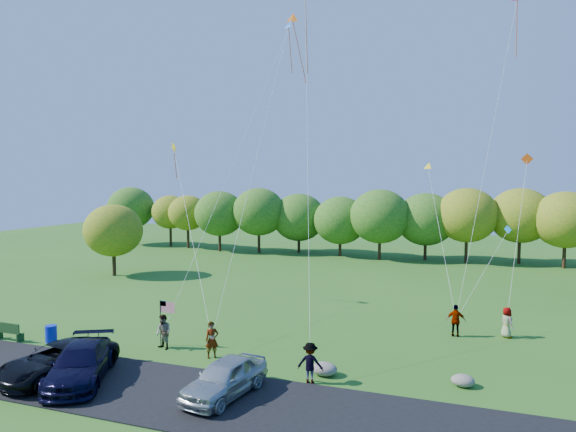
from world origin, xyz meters
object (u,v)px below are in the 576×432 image
object	(u,v)px
flyer_a	(212,340)
flyer_d	(456,321)
flyer_b	(163,332)
minivan_silver	(225,378)
flyer_e	(507,322)
trash_barrel	(51,334)
park_bench	(8,331)
flyer_c	(310,363)
minivan_navy	(80,364)
minivan_dark	(58,360)

from	to	relation	value
flyer_a	flyer_d	xyz separation A→B (m)	(11.86, 8.14, -0.00)
flyer_a	flyer_b	size ratio (longest dim) A/B	1.01
minivan_silver	flyer_e	bearing A→B (deg)	56.98
flyer_a	trash_barrel	world-z (taller)	flyer_a
minivan_silver	park_bench	size ratio (longest dim) A/B	2.40
minivan_silver	flyer_c	size ratio (longest dim) A/B	2.49
flyer_c	trash_barrel	xyz separation A→B (m)	(-15.77, 0.68, -0.46)
minivan_silver	flyer_b	bearing A→B (deg)	152.21
minivan_navy	flyer_e	bearing A→B (deg)	8.87
flyer_a	flyer_e	world-z (taller)	flyer_a
park_bench	trash_barrel	bearing A→B (deg)	16.33
flyer_d	minivan_dark	bearing A→B (deg)	35.28
minivan_navy	flyer_d	distance (m)	20.65
flyer_b	trash_barrel	xyz separation A→B (m)	(-6.78, -1.11, -0.47)
trash_barrel	flyer_d	bearing A→B (deg)	22.24
flyer_a	trash_barrel	distance (m)	9.99
minivan_dark	minivan_navy	distance (m)	1.39
minivan_navy	flyer_b	bearing A→B (deg)	52.27
minivan_navy	flyer_a	xyz separation A→B (m)	(4.10, 4.96, 0.07)
minivan_navy	flyer_e	size ratio (longest dim) A/B	3.15
flyer_b	flyer_a	bearing A→B (deg)	13.64
flyer_c	park_bench	distance (m)	18.27
minivan_dark	flyer_d	distance (m)	21.70
trash_barrel	minivan_dark	bearing A→B (deg)	-42.66
flyer_c	flyer_e	size ratio (longest dim) A/B	1.04
minivan_dark	flyer_d	world-z (taller)	flyer_d
minivan_navy	minivan_silver	world-z (taller)	minivan_navy
minivan_navy	trash_barrel	xyz separation A→B (m)	(-5.85, 4.18, -0.40)
minivan_navy	flyer_c	size ratio (longest dim) A/B	3.01
flyer_b	flyer_c	xyz separation A→B (m)	(8.98, -1.79, -0.01)
minivan_dark	park_bench	xyz separation A→B (m)	(-6.96, 3.41, -0.27)
flyer_b	flyer_e	distance (m)	19.84
minivan_dark	minivan_silver	world-z (taller)	minivan_silver
trash_barrel	flyer_a	bearing A→B (deg)	4.46
minivan_dark	flyer_c	bearing A→B (deg)	27.27
minivan_silver	flyer_d	world-z (taller)	flyer_d
minivan_silver	flyer_e	xyz separation A→B (m)	(11.84, 13.14, 0.04)
minivan_dark	flyer_b	world-z (taller)	flyer_b
minivan_silver	minivan_dark	bearing A→B (deg)	-166.06
flyer_b	park_bench	distance (m)	9.46
flyer_c	flyer_e	xyz separation A→B (m)	(8.87, 10.44, -0.04)
flyer_b	trash_barrel	bearing A→B (deg)	-151.10
minivan_navy	flyer_a	distance (m)	6.44
flyer_c	minivan_silver	bearing A→B (deg)	38.16
minivan_dark	trash_barrel	size ratio (longest dim) A/B	5.90
minivan_silver	trash_barrel	distance (m)	13.24
flyer_e	flyer_b	bearing A→B (deg)	82.05
flyer_c	park_bench	size ratio (longest dim) A/B	0.96
minivan_silver	flyer_b	size ratio (longest dim) A/B	2.46
flyer_c	flyer_e	bearing A→B (deg)	-134.43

